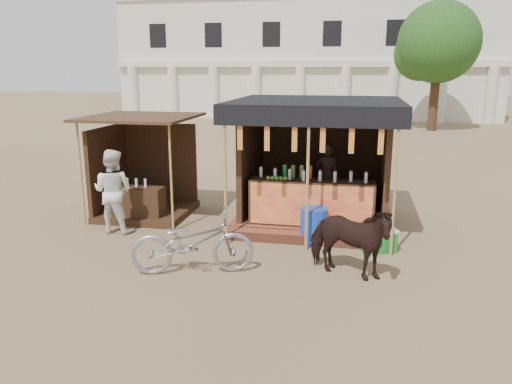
{
  "coord_description": "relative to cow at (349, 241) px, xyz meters",
  "views": [
    {
      "loc": [
        1.86,
        -7.61,
        3.45
      ],
      "look_at": [
        0.0,
        1.6,
        1.1
      ],
      "focal_mm": 35.0,
      "sensor_mm": 36.0,
      "label": 1
    }
  ],
  "objects": [
    {
      "name": "motorbike",
      "position": [
        -2.62,
        -0.35,
        -0.09
      ],
      "size": [
        2.22,
        1.31,
        1.1
      ],
      "primitive_type": "imported",
      "rotation": [
        0.0,
        0.0,
        1.87
      ],
      "color": "#95969D",
      "rests_on": "ground"
    },
    {
      "name": "ground",
      "position": [
        -1.82,
        -0.41,
        -0.64
      ],
      "size": [
        120.0,
        120.0,
        0.0
      ],
      "primitive_type": "plane",
      "color": "#846B4C",
      "rests_on": "ground"
    },
    {
      "name": "bystander",
      "position": [
        -4.98,
        1.45,
        0.26
      ],
      "size": [
        0.9,
        0.72,
        1.8
      ],
      "primitive_type": "imported",
      "rotation": [
        0.0,
        0.0,
        3.1
      ],
      "color": "white",
      "rests_on": "ground"
    },
    {
      "name": "secondary_stall",
      "position": [
        -4.99,
        2.83,
        0.21
      ],
      "size": [
        2.4,
        2.4,
        2.38
      ],
      "color": "#3C2216",
      "rests_on": "ground"
    },
    {
      "name": "background_building",
      "position": [
        -3.82,
        29.54,
        3.34
      ],
      "size": [
        26.0,
        7.45,
        8.18
      ],
      "color": "silver",
      "rests_on": "ground"
    },
    {
      "name": "blue_barrel",
      "position": [
        -0.72,
        1.59,
        -0.28
      ],
      "size": [
        0.57,
        0.57,
        0.72
      ],
      "primitive_type": "cylinder",
      "rotation": [
        0.0,
        0.0,
        -0.05
      ],
      "color": "#183FB9",
      "rests_on": "ground"
    },
    {
      "name": "main_stall",
      "position": [
        -0.81,
        2.95,
        0.38
      ],
      "size": [
        3.6,
        3.61,
        2.78
      ],
      "color": "brown",
      "rests_on": "ground"
    },
    {
      "name": "cow",
      "position": [
        0.0,
        0.0,
        0.0
      ],
      "size": [
        1.67,
        1.17,
        1.29
      ],
      "primitive_type": "imported",
      "rotation": [
        0.0,
        0.0,
        1.22
      ],
      "color": "black",
      "rests_on": "ground"
    },
    {
      "name": "red_crate",
      "position": [
        0.62,
        1.59,
        -0.5
      ],
      "size": [
        0.44,
        0.47,
        0.29
      ],
      "primitive_type": "cube",
      "rotation": [
        0.0,
        0.0,
        0.12
      ],
      "color": "#A41B21",
      "rests_on": "ground"
    },
    {
      "name": "cooler",
      "position": [
        0.54,
        1.36,
        -0.41
      ],
      "size": [
        0.76,
        0.65,
        0.46
      ],
      "color": "#1A7725",
      "rests_on": "ground"
    },
    {
      "name": "tree",
      "position": [
        3.99,
        21.74,
        3.99
      ],
      "size": [
        4.5,
        4.4,
        7.0
      ],
      "color": "#382314",
      "rests_on": "ground"
    }
  ]
}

